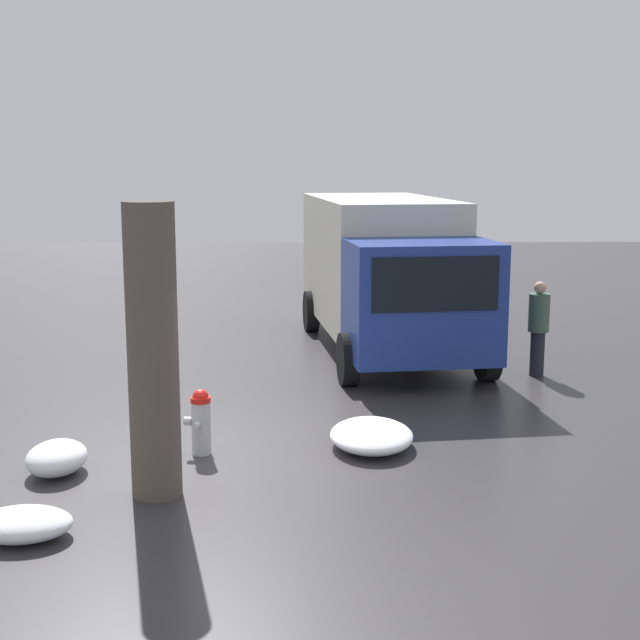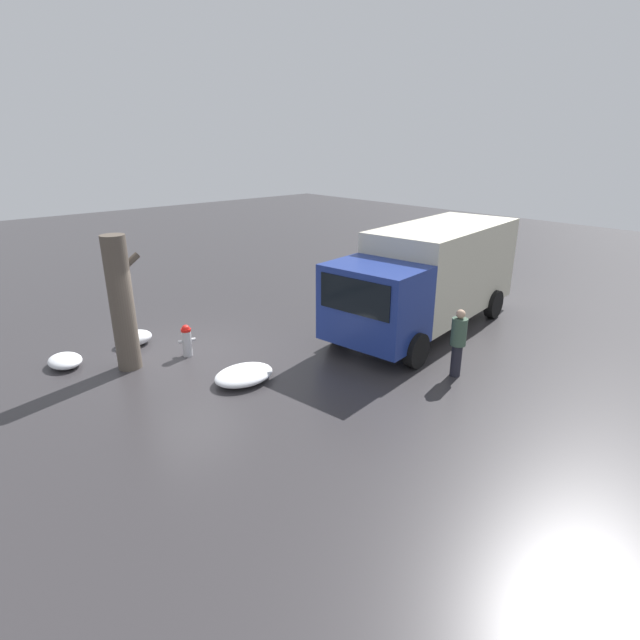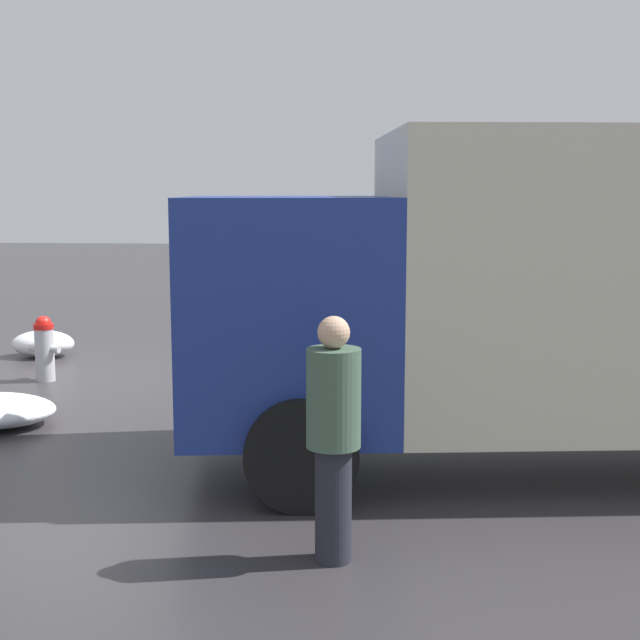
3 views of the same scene
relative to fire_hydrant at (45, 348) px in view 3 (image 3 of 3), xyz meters
The scene contains 5 objects.
ground_plane 0.45m from the fire_hydrant, 103.79° to the right, with size 60.00×60.00×0.00m, color #333033.
fire_hydrant is the anchor object (origin of this frame).
delivery_truck 7.19m from the fire_hydrant, 24.01° to the right, with size 7.47×3.45×3.00m.
pedestrian 6.87m from the fire_hydrant, 52.01° to the right, with size 0.37×0.37×1.68m.
snow_pile_by_tree 1.84m from the fire_hydrant, 113.32° to the left, with size 0.94×0.72×0.39m.
Camera 3 is at (4.66, -11.14, 2.50)m, focal length 50.00 mm.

